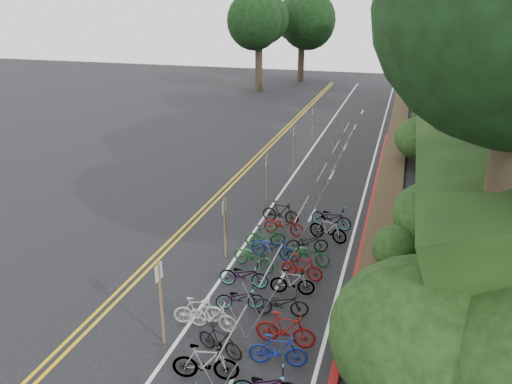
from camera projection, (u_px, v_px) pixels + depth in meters
ground at (152, 329)px, 15.35m from camera, size 120.00×120.00×0.00m
road_markings at (262, 208)px, 24.19m from camera, size 7.47×80.00×0.01m
red_curb at (372, 205)px, 24.50m from camera, size 0.25×28.00×0.10m
bike_rack_front at (233, 340)px, 13.62m from camera, size 1.11×2.56×1.11m
bike_racks_rest at (322, 178)px, 25.83m from camera, size 1.14×23.00×1.17m
signpost_near at (161, 298)px, 14.19m from camera, size 0.08×0.40×2.74m
signposts_rest at (282, 157)px, 27.16m from camera, size 0.08×18.40×2.50m
bike_front at (198, 310)px, 15.51m from camera, size 0.91×1.60×0.93m
bike_valet at (274, 277)px, 17.34m from camera, size 3.42×13.85×1.09m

